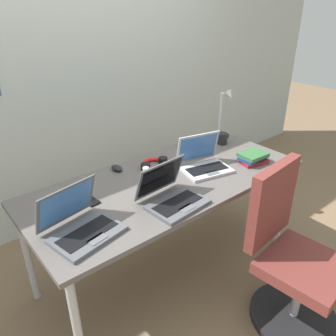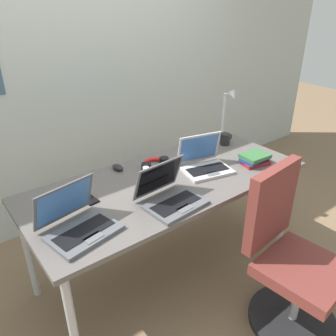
# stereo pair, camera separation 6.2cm
# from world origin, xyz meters

# --- Properties ---
(ground_plane) EXTENTS (12.00, 12.00, 0.00)m
(ground_plane) POSITION_xyz_m (0.00, 0.00, 0.00)
(ground_plane) COLOR #7A6047
(wall_back) EXTENTS (6.00, 0.13, 2.60)m
(wall_back) POSITION_xyz_m (-0.00, 1.10, 1.30)
(wall_back) COLOR #B2BCB7
(wall_back) RESTS_ON ground_plane
(desk) EXTENTS (1.80, 0.80, 0.74)m
(desk) POSITION_xyz_m (0.00, 0.00, 0.68)
(desk) COLOR #595451
(desk) RESTS_ON ground_plane
(desk_lamp) EXTENTS (0.12, 0.18, 0.40)m
(desk_lamp) POSITION_xyz_m (0.80, 0.28, 0.94)
(desk_lamp) COLOR silver
(desk_lamp) RESTS_ON desk
(laptop_near_lamp) EXTENTS (0.36, 0.32, 0.23)m
(laptop_near_lamp) POSITION_xyz_m (0.27, -0.04, 0.79)
(laptop_near_lamp) COLOR #B7BABC
(laptop_near_lamp) RESTS_ON desk
(laptop_by_keyboard) EXTENTS (0.38, 0.36, 0.24)m
(laptop_by_keyboard) POSITION_xyz_m (-0.67, -0.15, 0.79)
(laptop_by_keyboard) COLOR #515459
(laptop_by_keyboard) RESTS_ON desk
(laptop_back_right) EXTENTS (0.34, 0.32, 0.23)m
(laptop_back_right) POSITION_xyz_m (-0.16, -0.23, 0.79)
(laptop_back_right) COLOR #515459
(laptop_back_right) RESTS_ON desk
(computer_mouse) EXTENTS (0.06, 0.10, 0.03)m
(computer_mouse) POSITION_xyz_m (-0.18, 0.31, 0.76)
(computer_mouse) COLOR black
(computer_mouse) RESTS_ON desk
(cell_phone) EXTENTS (0.08, 0.14, 0.01)m
(cell_phone) POSITION_xyz_m (-0.51, 0.09, 0.74)
(cell_phone) COLOR black
(cell_phone) RESTS_ON desk
(headphones) EXTENTS (0.21, 0.18, 0.04)m
(headphones) POSITION_xyz_m (0.05, 0.20, 0.76)
(headphones) COLOR red
(headphones) RESTS_ON desk
(pill_bottle) EXTENTS (0.04, 0.04, 0.08)m
(pill_bottle) POSITION_xyz_m (-0.10, 0.10, 0.78)
(pill_bottle) COLOR gold
(pill_bottle) RESTS_ON desk
(book_stack) EXTENTS (0.22, 0.16, 0.07)m
(book_stack) POSITION_xyz_m (0.61, -0.19, 0.78)
(book_stack) COLOR maroon
(book_stack) RESTS_ON desk
(coffee_mug) EXTENTS (0.11, 0.08, 0.09)m
(coffee_mug) POSITION_xyz_m (0.70, 0.18, 0.78)
(coffee_mug) COLOR black
(coffee_mug) RESTS_ON desk
(office_chair) EXTENTS (0.52, 0.56, 0.97)m
(office_chair) POSITION_xyz_m (0.31, -0.75, 0.40)
(office_chair) COLOR black
(office_chair) RESTS_ON ground_plane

